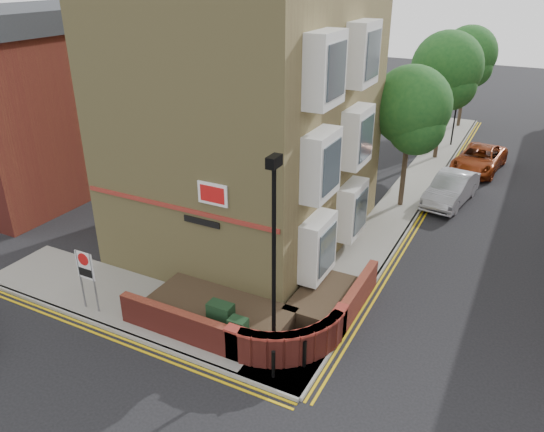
{
  "coord_description": "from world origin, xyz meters",
  "views": [
    {
      "loc": [
        7.33,
        -9.98,
        10.7
      ],
      "look_at": [
        0.09,
        4.0,
        3.26
      ],
      "focal_mm": 35.0,
      "sensor_mm": 36.0,
      "label": 1
    }
  ],
  "objects_px": {
    "zone_sign": "(86,270)",
    "silver_car_near": "(451,189)",
    "lamppost": "(274,263)",
    "utility_cabinet_large": "(221,320)"
  },
  "relations": [
    {
      "from": "utility_cabinet_large",
      "to": "silver_car_near",
      "type": "distance_m",
      "value": 14.93
    },
    {
      "from": "utility_cabinet_large",
      "to": "zone_sign",
      "type": "bearing_deg",
      "value": -170.31
    },
    {
      "from": "lamppost",
      "to": "utility_cabinet_large",
      "type": "height_order",
      "value": "lamppost"
    },
    {
      "from": "lamppost",
      "to": "silver_car_near",
      "type": "bearing_deg",
      "value": 80.3
    },
    {
      "from": "zone_sign",
      "to": "lamppost",
      "type": "bearing_deg",
      "value": 6.07
    },
    {
      "from": "utility_cabinet_large",
      "to": "zone_sign",
      "type": "relative_size",
      "value": 0.55
    },
    {
      "from": "zone_sign",
      "to": "silver_car_near",
      "type": "bearing_deg",
      "value": 59.02
    },
    {
      "from": "lamppost",
      "to": "silver_car_near",
      "type": "height_order",
      "value": "lamppost"
    },
    {
      "from": "zone_sign",
      "to": "silver_car_near",
      "type": "xyz_separation_m",
      "value": [
        9.06,
        15.09,
        -0.91
      ]
    },
    {
      "from": "utility_cabinet_large",
      "to": "silver_car_near",
      "type": "xyz_separation_m",
      "value": [
        4.36,
        14.28,
        0.02
      ]
    }
  ]
}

